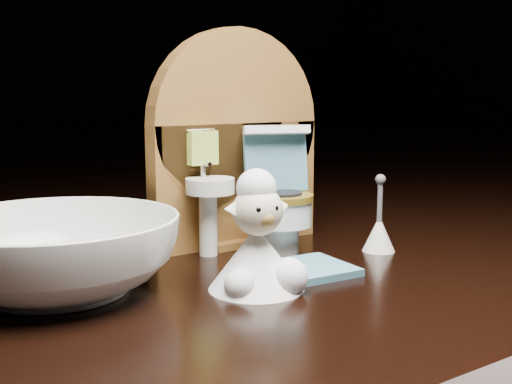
# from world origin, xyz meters

# --- Properties ---
(backdrop_panel) EXTENTS (0.13, 0.05, 0.15)m
(backdrop_panel) POSITION_xyz_m (-0.00, 0.06, 0.07)
(backdrop_panel) COLOR brown
(backdrop_panel) RESTS_ON ground
(toy_toilet) EXTENTS (0.05, 0.06, 0.09)m
(toy_toilet) POSITION_xyz_m (0.01, 0.03, 0.03)
(toy_toilet) COLOR white
(toy_toilet) RESTS_ON ground
(bath_mat) EXTENTS (0.06, 0.05, 0.00)m
(bath_mat) POSITION_xyz_m (-0.01, -0.02, 0.00)
(bath_mat) COLOR teal
(bath_mat) RESTS_ON ground
(toilet_brush) EXTENTS (0.02, 0.02, 0.05)m
(toilet_brush) POSITION_xyz_m (0.07, -0.01, 0.01)
(toilet_brush) COLOR white
(toilet_brush) RESTS_ON ground
(plush_lamb) EXTENTS (0.05, 0.05, 0.07)m
(plush_lamb) POSITION_xyz_m (-0.05, -0.03, 0.02)
(plush_lamb) COLOR white
(plush_lamb) RESTS_ON ground
(ceramic_bowl) EXTENTS (0.17, 0.17, 0.04)m
(ceramic_bowl) POSITION_xyz_m (-0.14, 0.02, 0.02)
(ceramic_bowl) COLOR white
(ceramic_bowl) RESTS_ON ground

